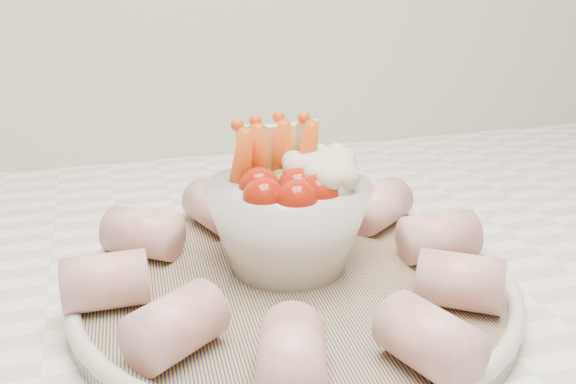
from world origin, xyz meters
name	(u,v)px	position (x,y,z in m)	size (l,w,h in m)	color
serving_platter	(294,284)	(-0.05, 1.38, 0.93)	(0.34, 0.34, 0.02)	navy
veggie_bowl	(290,213)	(-0.05, 1.40, 0.98)	(0.12, 0.12, 0.11)	silver
cured_meat_rolls	(293,256)	(-0.05, 1.38, 0.95)	(0.30, 0.31, 0.04)	#C25860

